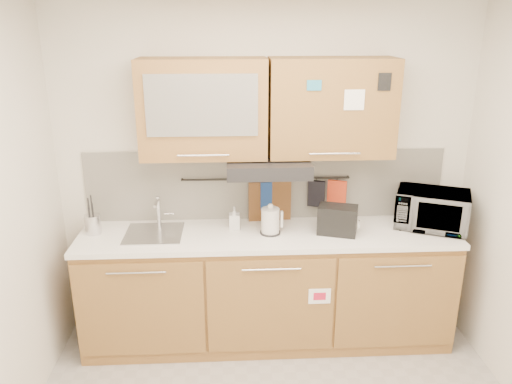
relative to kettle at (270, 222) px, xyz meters
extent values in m
plane|color=silver|center=(-0.02, 0.33, 0.29)|extent=(3.20, 0.00, 3.20)
cube|color=olive|center=(-0.02, 0.03, -0.57)|extent=(2.80, 0.60, 0.88)
cube|color=black|center=(-0.02, 0.03, -0.96)|extent=(2.80, 0.54, 0.10)
cube|color=olive|center=(-0.95, -0.28, -0.54)|extent=(0.91, 0.02, 0.74)
cylinder|color=silver|center=(-0.95, -0.31, -0.23)|extent=(0.41, 0.01, 0.01)
cube|color=olive|center=(-0.02, -0.28, -0.54)|extent=(0.91, 0.02, 0.74)
cylinder|color=silver|center=(-0.02, -0.31, -0.23)|extent=(0.41, 0.01, 0.01)
cube|color=olive|center=(0.92, -0.28, -0.54)|extent=(0.91, 0.02, 0.74)
cylinder|color=silver|center=(0.92, -0.31, -0.23)|extent=(0.41, 0.01, 0.01)
cube|color=white|center=(-0.02, 0.02, -0.11)|extent=(2.82, 0.62, 0.04)
cube|color=silver|center=(-0.02, 0.32, 0.19)|extent=(2.80, 0.02, 0.56)
cube|color=olive|center=(-0.48, 0.15, 0.82)|extent=(0.90, 0.35, 0.70)
cube|color=silver|center=(-0.48, -0.03, 0.87)|extent=(0.76, 0.02, 0.42)
cube|color=olive|center=(0.44, 0.15, 0.82)|extent=(0.90, 0.35, 0.70)
cube|color=white|center=(0.56, -0.03, 0.90)|extent=(0.14, 0.00, 0.14)
cube|color=black|center=(-0.02, 0.08, 0.41)|extent=(0.60, 0.46, 0.10)
cube|color=silver|center=(-0.87, 0.03, -0.10)|extent=(0.42, 0.40, 0.03)
cylinder|color=silver|center=(-0.85, 0.19, 0.03)|extent=(0.03, 0.03, 0.24)
cylinder|color=silver|center=(-0.85, 0.11, 0.13)|extent=(0.02, 0.18, 0.02)
cylinder|color=black|center=(-0.02, 0.28, 0.25)|extent=(1.30, 0.02, 0.02)
cylinder|color=silver|center=(-1.32, 0.07, -0.02)|extent=(0.15, 0.15, 0.15)
cylinder|color=black|center=(-1.34, 0.08, 0.04)|extent=(0.01, 0.01, 0.28)
cylinder|color=black|center=(-1.30, 0.06, 0.03)|extent=(0.01, 0.01, 0.25)
cylinder|color=black|center=(-1.32, 0.09, 0.05)|extent=(0.01, 0.01, 0.29)
cylinder|color=black|center=(-1.33, 0.05, 0.01)|extent=(0.01, 0.01, 0.22)
cylinder|color=silver|center=(0.00, 0.00, 0.01)|extent=(0.15, 0.15, 0.20)
sphere|color=silver|center=(0.00, 0.00, 0.12)|extent=(0.04, 0.04, 0.04)
cube|color=silver|center=(0.08, 0.01, 0.01)|extent=(0.02, 0.03, 0.13)
cylinder|color=black|center=(0.00, 0.00, -0.09)|extent=(0.15, 0.15, 0.01)
cube|color=black|center=(0.50, -0.02, 0.01)|extent=(0.32, 0.25, 0.21)
cube|color=black|center=(0.45, -0.01, 0.11)|extent=(0.11, 0.14, 0.01)
cube|color=black|center=(0.54, -0.04, 0.11)|extent=(0.11, 0.14, 0.01)
imported|color=#999999|center=(1.23, 0.06, 0.05)|extent=(0.62, 0.53, 0.29)
imported|color=#999999|center=(-0.27, 0.10, -0.01)|extent=(0.08, 0.08, 0.17)
cube|color=brown|center=(0.01, 0.26, 0.02)|extent=(0.34, 0.05, 0.41)
cube|color=navy|center=(0.01, 0.26, 0.11)|extent=(0.14, 0.06, 0.22)
cube|color=black|center=(0.38, 0.26, 0.12)|extent=(0.14, 0.08, 0.21)
cube|color=red|center=(0.54, 0.26, 0.14)|extent=(0.15, 0.07, 0.18)
camera|label=1|loc=(-0.29, -3.41, 1.40)|focal=35.00mm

